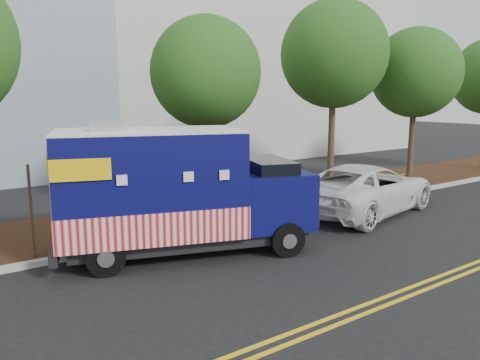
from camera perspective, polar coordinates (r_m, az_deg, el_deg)
ground at (r=12.46m, az=-2.40°, el=-8.34°), size 120.00×120.00×0.00m
curb at (r=13.58m, az=-5.63°, el=-6.47°), size 120.00×0.18×0.15m
mulch_strip at (r=15.38m, az=-9.51°, el=-4.57°), size 120.00×4.00×0.15m
centerline_near at (r=9.30m, az=13.19°, el=-15.25°), size 120.00×0.10×0.01m
centerline_far at (r=9.16m, az=14.40°, el=-15.73°), size 120.00×0.10×0.01m
tree_b at (r=15.91m, az=-4.19°, el=12.90°), size 3.69×3.69×6.58m
tree_c at (r=19.56m, az=11.40°, el=14.78°), size 4.27×4.27×7.74m
tree_d at (r=22.39m, az=20.63°, el=12.11°), size 3.92×3.92×6.92m
sign_post at (r=12.13m, az=-24.07°, el=-3.86°), size 0.06×0.06×2.40m
food_truck at (r=11.81m, az=-8.14°, el=-1.76°), size 6.80×4.17×3.38m
white_car at (r=16.59m, az=15.03°, el=-1.00°), size 6.45×3.91×1.67m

